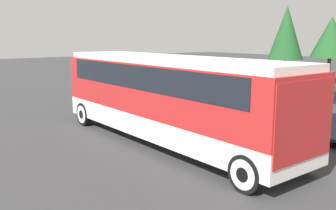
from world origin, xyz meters
TOP-DOWN VIEW (x-y plane):
  - ground_plane at (0.00, 0.00)m, footprint 120.00×120.00m
  - tour_bus at (0.10, 0.00)m, footprint 11.09×2.67m
  - parked_car_mid at (3.78, 4.92)m, footprint 4.44×1.87m
  - parked_car_far at (-3.32, 7.75)m, footprint 4.72×1.97m
  - tree_center at (-9.85, 21.04)m, footprint 3.06×3.06m
  - tree_right at (-5.78, 21.35)m, footprint 3.22×3.22m

SIDE VIEW (x-z plane):
  - ground_plane at x=0.00m, z-range 0.00..0.00m
  - parked_car_mid at x=3.78m, z-range 0.02..1.30m
  - parked_car_far at x=-3.32m, z-range 0.01..1.36m
  - tour_bus at x=0.10m, z-range 0.32..3.53m
  - tree_right at x=-5.78m, z-range 1.08..6.61m
  - tree_center at x=-9.85m, z-range 0.93..7.55m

